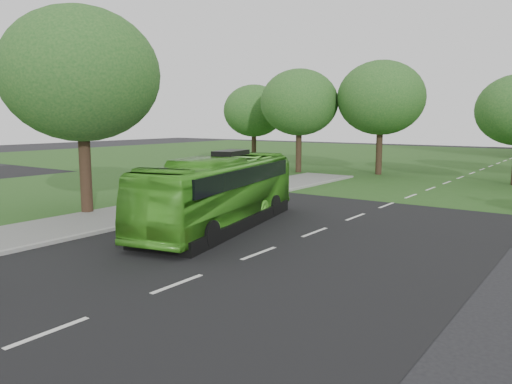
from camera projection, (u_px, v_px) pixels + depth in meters
ground at (222, 267)px, 15.75m from camera, size 160.00×160.00×0.00m
street_surfaces at (428, 187)px, 34.28m from camera, size 120.00×120.00×0.15m
tree_park_a at (299, 103)px, 43.06m from camera, size 6.72×6.72×8.93m
tree_park_b at (381, 98)px, 41.25m from camera, size 7.21×7.21×9.45m
tree_park_f at (254, 111)px, 49.09m from camera, size 6.00×6.00×8.01m
tree_side_near at (81, 75)px, 23.59m from camera, size 7.45×7.45×9.90m
bus at (220, 192)px, 21.48m from camera, size 4.91×11.24×3.05m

